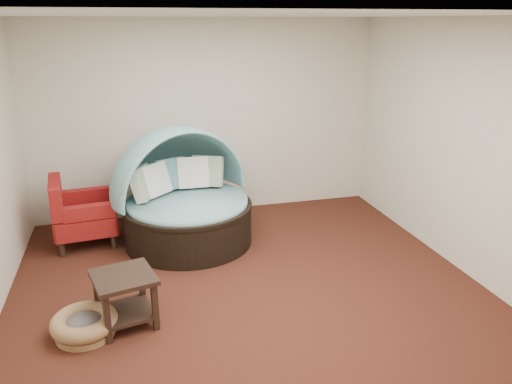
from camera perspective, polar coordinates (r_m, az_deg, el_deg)
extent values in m
plane|color=#431D13|center=(5.47, -0.77, -11.17)|extent=(5.00, 5.00, 0.00)
plane|color=beige|center=(7.31, -5.67, 8.27)|extent=(5.00, 0.00, 5.00)
plane|color=beige|center=(2.74, 12.24, -11.04)|extent=(5.00, 0.00, 5.00)
plane|color=beige|center=(6.02, 23.01, 4.51)|extent=(0.00, 5.00, 5.00)
plane|color=white|center=(4.73, -0.93, 19.59)|extent=(5.00, 5.00, 0.00)
cylinder|color=black|center=(6.53, -7.70, -3.71)|extent=(2.09, 2.09, 0.50)
cylinder|color=black|center=(6.43, -7.81, -1.53)|extent=(2.12, 2.12, 0.05)
cylinder|color=#7BB5B3|center=(6.42, -7.82, -1.23)|extent=(1.97, 1.97, 0.11)
cube|color=#3D6949|center=(6.40, -12.86, 0.95)|extent=(0.39, 0.48, 0.43)
cube|color=white|center=(6.51, -11.50, 1.38)|extent=(0.46, 0.46, 0.43)
cube|color=#589099|center=(6.72, -9.73, 2.03)|extent=(0.47, 0.37, 0.43)
cube|color=white|center=(6.74, -7.22, 2.22)|extent=(0.42, 0.25, 0.43)
cube|color=#3D6949|center=(6.79, -5.57, 2.39)|extent=(0.47, 0.38, 0.43)
cylinder|color=brown|center=(5.04, -18.90, -14.85)|extent=(0.63, 0.63, 0.06)
torus|color=brown|center=(4.98, -19.03, -13.86)|extent=(0.72, 0.72, 0.15)
cylinder|color=#615D62|center=(4.99, -19.00, -14.06)|extent=(0.43, 0.43, 0.09)
cylinder|color=black|center=(6.60, -21.26, -6.15)|extent=(0.08, 0.08, 0.18)
cylinder|color=black|center=(7.16, -21.32, -4.16)|extent=(0.08, 0.08, 0.18)
cylinder|color=black|center=(6.60, -15.95, -5.52)|extent=(0.08, 0.08, 0.18)
cylinder|color=black|center=(7.17, -16.44, -3.58)|extent=(0.08, 0.08, 0.18)
cube|color=maroon|center=(6.79, -18.95, -3.08)|extent=(0.84, 0.84, 0.27)
cube|color=maroon|center=(6.68, -21.88, -0.54)|extent=(0.22, 0.78, 0.45)
cube|color=maroon|center=(6.41, -18.55, -2.20)|extent=(0.62, 0.19, 0.18)
cube|color=maroon|center=(7.02, -18.86, -0.38)|extent=(0.62, 0.19, 0.18)
cube|color=black|center=(4.84, -14.93, -9.39)|extent=(0.66, 0.66, 0.04)
cube|color=black|center=(5.03, -14.56, -13.11)|extent=(0.58, 0.58, 0.03)
cube|color=black|center=(4.75, -16.62, -13.80)|extent=(0.07, 0.07, 0.48)
cube|color=black|center=(5.12, -17.68, -11.34)|extent=(0.07, 0.07, 0.48)
cube|color=black|center=(4.83, -11.45, -12.75)|extent=(0.07, 0.07, 0.48)
cube|color=black|center=(5.20, -12.90, -10.43)|extent=(0.07, 0.07, 0.48)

